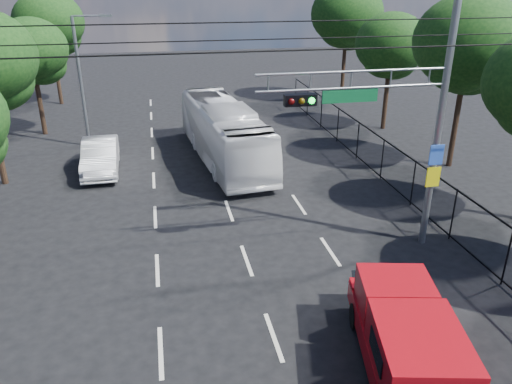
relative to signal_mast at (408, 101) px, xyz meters
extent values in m
cube|color=beige|center=(-8.28, -3.99, -5.24)|extent=(0.12, 2.00, 0.01)
cube|color=beige|center=(-8.28, 0.01, -5.24)|extent=(0.12, 2.00, 0.01)
cube|color=beige|center=(-8.28, 4.01, -5.24)|extent=(0.12, 2.00, 0.01)
cube|color=beige|center=(-8.28, 8.01, -5.24)|extent=(0.12, 2.00, 0.01)
cube|color=beige|center=(-8.28, 12.01, -5.24)|extent=(0.12, 2.00, 0.01)
cube|color=beige|center=(-8.28, 16.01, -5.24)|extent=(0.12, 2.00, 0.01)
cube|color=beige|center=(-8.28, 20.01, -5.24)|extent=(0.12, 2.00, 0.01)
cube|color=beige|center=(-8.28, 24.01, -5.24)|extent=(0.12, 2.00, 0.01)
cube|color=beige|center=(-5.28, -3.99, -5.24)|extent=(0.12, 2.00, 0.01)
cube|color=beige|center=(-5.28, 0.01, -5.24)|extent=(0.12, 2.00, 0.01)
cube|color=beige|center=(-5.28, 4.01, -5.24)|extent=(0.12, 2.00, 0.01)
cube|color=beige|center=(-5.28, 8.01, -5.24)|extent=(0.12, 2.00, 0.01)
cube|color=beige|center=(-5.28, 12.01, -5.24)|extent=(0.12, 2.00, 0.01)
cube|color=beige|center=(-5.28, 16.01, -5.24)|extent=(0.12, 2.00, 0.01)
cube|color=beige|center=(-5.28, 20.01, -5.24)|extent=(0.12, 2.00, 0.01)
cube|color=beige|center=(-5.28, 24.01, -5.24)|extent=(0.12, 2.00, 0.01)
cube|color=beige|center=(-2.28, -3.99, -5.24)|extent=(0.12, 2.00, 0.01)
cube|color=beige|center=(-2.28, 0.01, -5.24)|extent=(0.12, 2.00, 0.01)
cube|color=beige|center=(-2.28, 4.01, -5.24)|extent=(0.12, 2.00, 0.01)
cube|color=beige|center=(-2.28, 8.01, -5.24)|extent=(0.12, 2.00, 0.01)
cube|color=beige|center=(-2.28, 12.01, -5.24)|extent=(0.12, 2.00, 0.01)
cube|color=beige|center=(-2.28, 16.01, -5.24)|extent=(0.12, 2.00, 0.01)
cube|color=beige|center=(-2.28, 20.01, -5.24)|extent=(0.12, 2.00, 0.01)
cube|color=beige|center=(-2.28, 24.01, -5.24)|extent=(0.12, 2.00, 0.01)
cylinder|color=slate|center=(1.22, 0.01, -0.49)|extent=(0.24, 0.24, 9.50)
cylinder|color=slate|center=(-1.88, 0.01, 1.01)|extent=(6.20, 0.08, 0.08)
cylinder|color=slate|center=(-1.88, 0.01, 0.51)|extent=(6.20, 0.08, 0.08)
cube|color=black|center=(-3.58, 0.01, 0.21)|extent=(1.00, 0.28, 0.35)
sphere|color=#3F0505|center=(-3.90, -0.14, 0.21)|extent=(0.20, 0.20, 0.20)
sphere|color=#4C3805|center=(-3.58, -0.14, 0.21)|extent=(0.20, 0.20, 0.20)
sphere|color=#0CE533|center=(-3.26, -0.14, 0.21)|extent=(0.20, 0.20, 0.20)
cube|color=#0C582C|center=(-1.98, 0.01, 0.26)|extent=(1.80, 0.05, 0.40)
cube|color=blue|center=(1.20, -0.13, -1.84)|extent=(0.50, 0.04, 0.70)
cube|color=#D8CD0B|center=(1.20, -0.13, -2.64)|extent=(0.50, 0.04, 0.70)
cylinder|color=slate|center=(0.62, 0.01, 0.76)|extent=(0.05, 0.05, 0.50)
cylinder|color=slate|center=(-0.68, 0.01, 0.76)|extent=(0.05, 0.05, 0.50)
cylinder|color=slate|center=(-1.98, 0.01, 0.76)|extent=(0.05, 0.05, 0.50)
cylinder|color=slate|center=(-3.28, 0.01, 0.76)|extent=(0.05, 0.05, 0.50)
cylinder|color=slate|center=(-4.58, 0.01, 0.76)|extent=(0.05, 0.05, 0.50)
cylinder|color=slate|center=(-11.78, 14.01, -1.74)|extent=(0.18, 0.18, 7.00)
cylinder|color=slate|center=(-10.98, 14.01, 1.76)|extent=(1.60, 0.09, 0.09)
cube|color=slate|center=(-10.08, 14.01, 1.76)|extent=(0.60, 0.22, 0.15)
cylinder|color=black|center=(-5.28, -1.99, 1.96)|extent=(22.00, 0.04, 0.04)
cylinder|color=black|center=(-5.28, 1.51, 2.36)|extent=(22.00, 0.04, 0.04)
cylinder|color=black|center=(-5.28, 3.01, 1.66)|extent=(22.00, 0.04, 0.04)
cube|color=black|center=(2.32, 4.01, -3.29)|extent=(0.04, 34.00, 0.06)
cube|color=black|center=(2.32, 4.01, -5.09)|extent=(0.04, 34.00, 0.06)
cylinder|color=black|center=(2.32, -2.99, -4.24)|extent=(0.06, 0.06, 2.00)
cylinder|color=black|center=(2.32, 0.01, -4.24)|extent=(0.06, 0.06, 2.00)
cylinder|color=black|center=(2.32, 3.01, -4.24)|extent=(0.06, 0.06, 2.00)
cylinder|color=black|center=(2.32, 6.01, -4.24)|extent=(0.06, 0.06, 2.00)
cylinder|color=black|center=(2.32, 9.01, -4.24)|extent=(0.06, 0.06, 2.00)
cylinder|color=black|center=(2.32, 12.01, -4.24)|extent=(0.06, 0.06, 2.00)
cylinder|color=black|center=(2.32, 15.01, -4.24)|extent=(0.06, 0.06, 2.00)
cylinder|color=black|center=(2.32, 18.01, -4.24)|extent=(0.06, 0.06, 2.00)
cylinder|color=black|center=(2.32, 21.01, -4.24)|extent=(0.06, 0.06, 2.00)
cylinder|color=black|center=(6.52, 7.01, -2.86)|extent=(0.28, 0.28, 4.76)
ellipsoid|color=black|center=(6.52, 7.01, 0.88)|extent=(5.10, 5.10, 4.33)
ellipsoid|color=black|center=(6.92, 7.31, -0.31)|extent=(3.40, 3.40, 2.72)
ellipsoid|color=black|center=(6.17, 6.81, -0.14)|extent=(3.23, 3.23, 2.58)
cylinder|color=black|center=(6.12, 14.01, -3.23)|extent=(0.28, 0.28, 4.03)
ellipsoid|color=black|center=(6.12, 14.01, -0.06)|extent=(4.32, 4.32, 3.67)
ellipsoid|color=black|center=(6.52, 14.31, -1.07)|extent=(2.88, 2.88, 2.30)
ellipsoid|color=black|center=(5.77, 13.81, -0.92)|extent=(2.74, 2.74, 2.19)
cylinder|color=black|center=(6.32, 22.01, -2.78)|extent=(0.28, 0.28, 4.93)
ellipsoid|color=black|center=(6.32, 22.01, 1.09)|extent=(5.28, 5.28, 4.49)
ellipsoid|color=black|center=(6.72, 22.31, -0.14)|extent=(3.52, 3.52, 2.82)
ellipsoid|color=black|center=(5.97, 21.81, 0.04)|extent=(3.34, 3.34, 2.68)
cylinder|color=black|center=(-14.68, 17.01, -3.28)|extent=(0.28, 0.28, 3.92)
ellipsoid|color=black|center=(-14.68, 17.01, -0.20)|extent=(4.20, 4.20, 3.57)
ellipsoid|color=black|center=(-14.28, 17.31, -1.18)|extent=(2.80, 2.80, 2.24)
ellipsoid|color=black|center=(-15.03, 16.81, -1.04)|extent=(2.66, 2.66, 2.13)
cylinder|color=black|center=(-14.88, 25.01, -2.95)|extent=(0.28, 0.28, 4.59)
ellipsoid|color=black|center=(-14.88, 25.01, 0.66)|extent=(4.92, 4.92, 4.18)
ellipsoid|color=black|center=(-14.48, 25.31, -0.49)|extent=(3.28, 3.28, 2.62)
ellipsoid|color=black|center=(-15.23, 24.81, -0.32)|extent=(3.12, 3.12, 2.49)
cylinder|color=black|center=(-2.97, -4.02, -4.89)|extent=(0.41, 0.74, 0.70)
cylinder|color=black|center=(-1.32, -4.39, -4.89)|extent=(0.41, 0.74, 0.70)
cube|color=maroon|center=(-2.48, -5.72, -4.62)|extent=(2.94, 5.29, 0.56)
cube|color=maroon|center=(-1.99, -3.53, -4.54)|extent=(1.92, 0.94, 0.55)
cube|color=black|center=(-1.93, -3.26, -4.29)|extent=(1.74, 0.76, 0.31)
cube|color=maroon|center=(-2.23, -4.60, -3.89)|extent=(2.09, 1.90, 0.95)
cube|color=black|center=(-2.40, -5.33, -3.84)|extent=(1.52, 0.39, 0.55)
cube|color=maroon|center=(-2.72, -6.79, -3.82)|extent=(2.37, 2.89, 1.05)
cube|color=black|center=(-1.81, -6.99, -3.79)|extent=(0.30, 1.18, 0.45)
cube|color=black|center=(-3.64, -6.58, -3.79)|extent=(0.30, 1.18, 0.45)
imported|color=white|center=(-4.57, 10.19, -3.75)|extent=(3.64, 10.95, 2.99)
imported|color=silver|center=(-10.78, 9.78, -4.46)|extent=(1.78, 4.77, 1.56)
camera|label=1|loc=(-7.89, -14.42, 3.69)|focal=35.00mm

